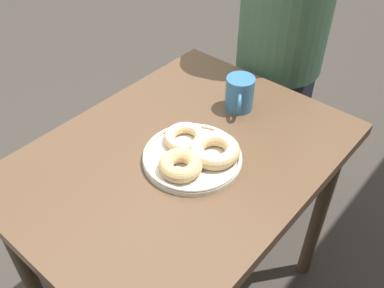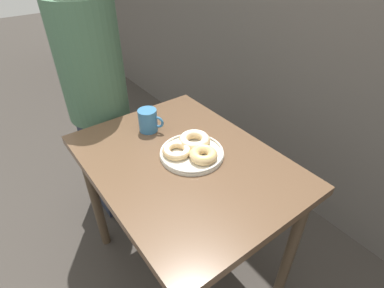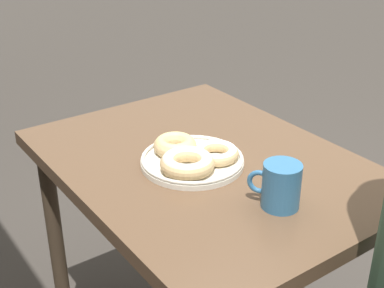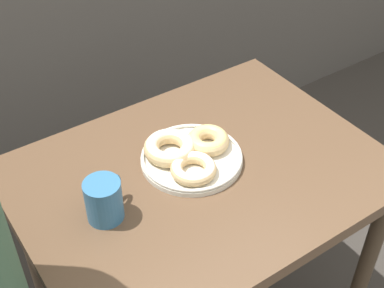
% 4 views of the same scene
% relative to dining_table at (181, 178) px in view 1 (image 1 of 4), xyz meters
% --- Properties ---
extents(ground_plane, '(14.00, 14.00, 0.00)m').
position_rel_dining_table_xyz_m(ground_plane, '(0.00, -0.17, -0.67)').
color(ground_plane, '#38332D').
extents(dining_table, '(0.96, 0.72, 0.78)m').
position_rel_dining_table_xyz_m(dining_table, '(0.00, 0.00, 0.00)').
color(dining_table, brown).
rests_on(dining_table, ground_plane).
extents(donut_plate, '(0.27, 0.28, 0.06)m').
position_rel_dining_table_xyz_m(donut_plate, '(-0.00, 0.05, 0.13)').
color(donut_plate, silver).
rests_on(donut_plate, dining_table).
extents(coffee_mug, '(0.11, 0.09, 0.11)m').
position_rel_dining_table_xyz_m(coffee_mug, '(-0.28, -0.00, 0.16)').
color(coffee_mug, teal).
rests_on(coffee_mug, dining_table).
extents(person_figure, '(0.34, 0.33, 1.52)m').
position_rel_dining_table_xyz_m(person_figure, '(-0.69, -0.10, 0.14)').
color(person_figure, '#232838').
rests_on(person_figure, ground_plane).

